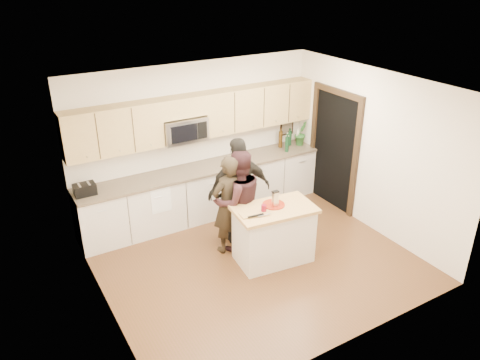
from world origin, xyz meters
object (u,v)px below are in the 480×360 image
island (274,234)px  toaster (85,189)px  woman_right (239,191)px  woman_left (228,205)px  woman_center (239,201)px

island → toaster: (-2.30, 1.77, 0.57)m
island → woman_right: woman_right is taller
woman_left → woman_right: woman_right is taller
woman_left → woman_center: size_ratio=0.96×
woman_center → woman_right: woman_right is taller
island → woman_center: size_ratio=0.76×
toaster → island: bearing=-37.6°
island → woman_center: (-0.29, 0.55, 0.38)m
island → toaster: bearing=149.0°
woman_center → toaster: bearing=-25.1°
woman_left → woman_right: bearing=-157.6°
island → woman_left: woman_left is taller
woman_left → woman_center: 0.16m
woman_right → toaster: bearing=-16.4°
woman_center → woman_right: (0.14, 0.21, 0.05)m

